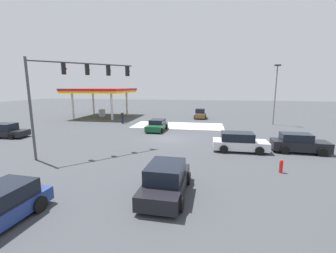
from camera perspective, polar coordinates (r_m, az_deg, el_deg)
The scene contains 13 objects.
ground_plane at distance 23.38m, azimuth -0.00°, elevation -3.07°, with size 131.82×131.82×0.00m, color #3D3F44.
crosswalk_markings at distance 31.08m, azimuth 2.54°, elevation 0.27°, with size 12.31×5.35×0.01m.
traffic_signal_mast at distance 19.07m, azimuth -23.16°, elevation 10.16°, with size 5.77×5.77×7.38m.
car_0 at distance 11.51m, azimuth -0.55°, elevation -13.47°, with size 2.25×4.54×1.62m.
car_1 at distance 19.76m, azimuth 17.61°, elevation -3.81°, with size 4.45×2.08×1.57m.
car_2 at distance 27.53m, azimuth -2.82°, elevation 0.29°, with size 2.20×4.31×1.34m.
car_3 at distance 21.40m, azimuth 30.26°, elevation -3.72°, with size 4.38×2.10×1.56m.
car_4 at distance 29.61m, azimuth -36.14°, elevation -0.85°, with size 4.68×2.14×1.48m.
car_6 at distance 38.53m, azimuth 8.16°, elevation 3.20°, with size 1.97×4.24×1.64m.
gas_station_canopy at distance 41.42m, azimuth -16.67°, elevation 8.58°, with size 9.95×9.95×4.97m.
pedestrian at distance 33.13m, azimuth -11.51°, elevation 2.44°, with size 0.41×0.41×1.78m.
street_light_pole_b at distance 34.68m, azimuth 25.68°, elevation 8.50°, with size 0.80×0.36×8.25m.
fire_hydrant at distance 15.98m, azimuth 26.78°, elevation -8.96°, with size 0.22×0.22×0.86m.
Camera 1 is at (-3.94, 22.41, 5.38)m, focal length 24.00 mm.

